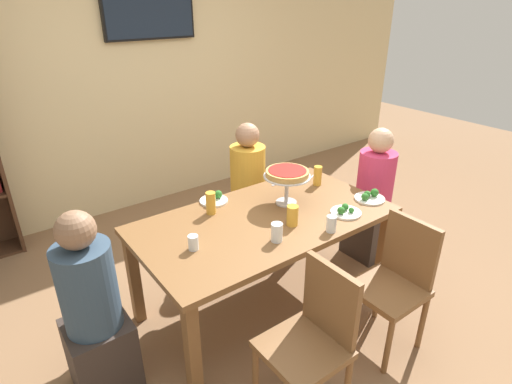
% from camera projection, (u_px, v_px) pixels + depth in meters
% --- Properties ---
extents(ground_plane, '(12.00, 12.00, 0.00)m').
position_uv_depth(ground_plane, '(264.00, 304.00, 3.10)').
color(ground_plane, '#846042').
extents(rear_partition, '(8.00, 0.12, 2.80)m').
position_uv_depth(rear_partition, '(129.00, 72.00, 4.09)').
color(rear_partition, beige).
rests_on(rear_partition, ground_plane).
extents(dining_table, '(1.72, 0.94, 0.74)m').
position_uv_depth(dining_table, '(265.00, 228.00, 2.81)').
color(dining_table, brown).
rests_on(dining_table, ground_plane).
extents(television, '(0.91, 0.05, 0.53)m').
position_uv_depth(television, '(149.00, 10.00, 3.91)').
color(television, black).
extents(diner_head_east, '(0.34, 0.34, 1.15)m').
position_uv_depth(diner_head_east, '(373.00, 204.00, 3.51)').
color(diner_head_east, '#382D28').
rests_on(diner_head_east, ground_plane).
extents(diner_far_right, '(0.34, 0.34, 1.15)m').
position_uv_depth(diner_far_right, '(248.00, 196.00, 3.64)').
color(diner_far_right, '#382D28').
rests_on(diner_far_right, ground_plane).
extents(diner_head_west, '(0.34, 0.34, 1.15)m').
position_uv_depth(diner_head_west, '(95.00, 318.00, 2.26)').
color(diner_head_west, '#382D28').
rests_on(diner_head_west, ground_plane).
extents(chair_near_right, '(0.40, 0.40, 0.87)m').
position_uv_depth(chair_near_right, '(396.00, 279.00, 2.59)').
color(chair_near_right, brown).
rests_on(chair_near_right, ground_plane).
extents(chair_near_left, '(0.40, 0.40, 0.87)m').
position_uv_depth(chair_near_left, '(313.00, 335.00, 2.16)').
color(chair_near_left, brown).
rests_on(chair_near_left, ground_plane).
extents(deep_dish_pizza_stand, '(0.33, 0.33, 0.26)m').
position_uv_depth(deep_dish_pizza_stand, '(287.00, 176.00, 2.88)').
color(deep_dish_pizza_stand, silver).
rests_on(deep_dish_pizza_stand, dining_table).
extents(salad_plate_near_diner, '(0.20, 0.20, 0.07)m').
position_uv_depth(salad_plate_near_diner, '(214.00, 199.00, 2.97)').
color(salad_plate_near_diner, white).
rests_on(salad_plate_near_diner, dining_table).
extents(salad_plate_far_diner, '(0.21, 0.21, 0.07)m').
position_uv_depth(salad_plate_far_diner, '(345.00, 211.00, 2.82)').
color(salad_plate_far_diner, white).
rests_on(salad_plate_far_diner, dining_table).
extents(salad_plate_spare, '(0.22, 0.22, 0.07)m').
position_uv_depth(salad_plate_spare, '(370.00, 197.00, 3.01)').
color(salad_plate_spare, white).
rests_on(salad_plate_spare, dining_table).
extents(beer_glass_amber_tall, '(0.07, 0.07, 0.16)m').
position_uv_depth(beer_glass_amber_tall, '(211.00, 203.00, 2.80)').
color(beer_glass_amber_tall, gold).
rests_on(beer_glass_amber_tall, dining_table).
extents(beer_glass_amber_short, '(0.07, 0.07, 0.15)m').
position_uv_depth(beer_glass_amber_short, '(318.00, 176.00, 3.22)').
color(beer_glass_amber_short, gold).
rests_on(beer_glass_amber_short, dining_table).
extents(beer_glass_amber_spare, '(0.08, 0.08, 0.13)m').
position_uv_depth(beer_glass_amber_spare, '(292.00, 216.00, 2.66)').
color(beer_glass_amber_spare, gold).
rests_on(beer_glass_amber_spare, dining_table).
extents(water_glass_clear_near, '(0.06, 0.06, 0.11)m').
position_uv_depth(water_glass_clear_near, '(331.00, 224.00, 2.59)').
color(water_glass_clear_near, white).
rests_on(water_glass_clear_near, dining_table).
extents(water_glass_clear_far, '(0.07, 0.07, 0.12)m').
position_uv_depth(water_glass_clear_far, '(277.00, 232.00, 2.49)').
color(water_glass_clear_far, white).
rests_on(water_glass_clear_far, dining_table).
extents(water_glass_clear_spare, '(0.06, 0.06, 0.09)m').
position_uv_depth(water_glass_clear_spare, '(193.00, 243.00, 2.41)').
color(water_glass_clear_spare, white).
rests_on(water_glass_clear_spare, dining_table).
extents(cutlery_fork_near, '(0.17, 0.08, 0.00)m').
position_uv_depth(cutlery_fork_near, '(314.00, 175.00, 3.42)').
color(cutlery_fork_near, silver).
rests_on(cutlery_fork_near, dining_table).
extents(cutlery_knife_near, '(0.18, 0.03, 0.00)m').
position_uv_depth(cutlery_knife_near, '(280.00, 183.00, 3.29)').
color(cutlery_knife_near, silver).
rests_on(cutlery_knife_near, dining_table).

